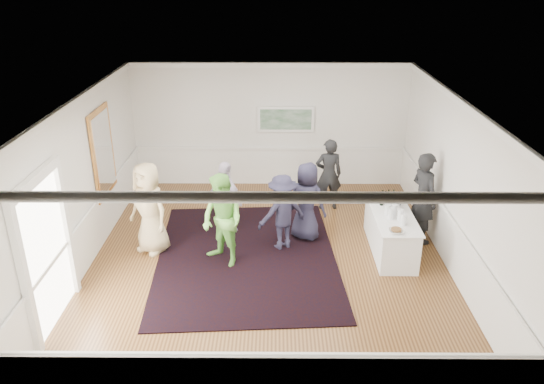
{
  "coord_description": "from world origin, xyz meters",
  "views": [
    {
      "loc": [
        0.14,
        -9.12,
        5.43
      ],
      "look_at": [
        0.08,
        0.2,
        1.39
      ],
      "focal_mm": 35.0,
      "sensor_mm": 36.0,
      "label": 1
    }
  ],
  "objects_px": {
    "bartender": "(424,198)",
    "ice_bucket": "(395,204)",
    "serving_table": "(391,231)",
    "guest_green": "(222,221)",
    "nut_bowl": "(396,231)",
    "guest_dark_b": "(329,174)",
    "guest_dark_a": "(282,212)",
    "guest_lilac": "(226,198)",
    "guest_navy": "(307,202)",
    "guest_tan": "(149,208)"
  },
  "relations": [
    {
      "from": "bartender",
      "to": "ice_bucket",
      "type": "relative_size",
      "value": 7.53
    },
    {
      "from": "guest_lilac",
      "to": "guest_navy",
      "type": "xyz_separation_m",
      "value": [
        1.71,
        -0.23,
        0.03
      ]
    },
    {
      "from": "bartender",
      "to": "guest_lilac",
      "type": "xyz_separation_m",
      "value": [
        -4.11,
        0.32,
        -0.16
      ]
    },
    {
      "from": "guest_dark_a",
      "to": "nut_bowl",
      "type": "distance_m",
      "value": 2.3
    },
    {
      "from": "serving_table",
      "to": "guest_lilac",
      "type": "relative_size",
      "value": 1.27
    },
    {
      "from": "bartender",
      "to": "guest_lilac",
      "type": "relative_size",
      "value": 1.2
    },
    {
      "from": "guest_green",
      "to": "guest_dark_b",
      "type": "height_order",
      "value": "guest_green"
    },
    {
      "from": "ice_bucket",
      "to": "nut_bowl",
      "type": "height_order",
      "value": "ice_bucket"
    },
    {
      "from": "serving_table",
      "to": "guest_dark_b",
      "type": "xyz_separation_m",
      "value": [
        -1.09,
        2.03,
        0.44
      ]
    },
    {
      "from": "guest_tan",
      "to": "guest_dark_a",
      "type": "relative_size",
      "value": 1.19
    },
    {
      "from": "serving_table",
      "to": "guest_dark_b",
      "type": "distance_m",
      "value": 2.35
    },
    {
      "from": "guest_navy",
      "to": "guest_dark_b",
      "type": "bearing_deg",
      "value": -82.19
    },
    {
      "from": "guest_dark_b",
      "to": "guest_dark_a",
      "type": "bearing_deg",
      "value": 55.51
    },
    {
      "from": "bartender",
      "to": "guest_green",
      "type": "height_order",
      "value": "bartender"
    },
    {
      "from": "bartender",
      "to": "guest_navy",
      "type": "xyz_separation_m",
      "value": [
        -2.4,
        0.09,
        -0.13
      ]
    },
    {
      "from": "ice_bucket",
      "to": "bartender",
      "type": "bearing_deg",
      "value": 22.06
    },
    {
      "from": "nut_bowl",
      "to": "guest_dark_b",
      "type": "bearing_deg",
      "value": 109.15
    },
    {
      "from": "serving_table",
      "to": "nut_bowl",
      "type": "relative_size",
      "value": 7.46
    },
    {
      "from": "bartender",
      "to": "guest_tan",
      "type": "distance_m",
      "value": 5.59
    },
    {
      "from": "serving_table",
      "to": "guest_dark_a",
      "type": "relative_size",
      "value": 1.3
    },
    {
      "from": "serving_table",
      "to": "guest_tan",
      "type": "relative_size",
      "value": 1.09
    },
    {
      "from": "guest_green",
      "to": "guest_dark_b",
      "type": "relative_size",
      "value": 1.07
    },
    {
      "from": "guest_lilac",
      "to": "guest_dark_b",
      "type": "height_order",
      "value": "guest_dark_b"
    },
    {
      "from": "serving_table",
      "to": "guest_dark_a",
      "type": "distance_m",
      "value": 2.24
    },
    {
      "from": "guest_dark_a",
      "to": "guest_navy",
      "type": "height_order",
      "value": "guest_navy"
    },
    {
      "from": "guest_tan",
      "to": "bartender",
      "type": "bearing_deg",
      "value": 40.07
    },
    {
      "from": "guest_tan",
      "to": "ice_bucket",
      "type": "relative_size",
      "value": 7.32
    },
    {
      "from": "guest_dark_a",
      "to": "guest_navy",
      "type": "bearing_deg",
      "value": -167.71
    },
    {
      "from": "bartender",
      "to": "guest_lilac",
      "type": "height_order",
      "value": "bartender"
    },
    {
      "from": "guest_tan",
      "to": "nut_bowl",
      "type": "bearing_deg",
      "value": 25.83
    },
    {
      "from": "guest_green",
      "to": "guest_navy",
      "type": "distance_m",
      "value": 1.97
    },
    {
      "from": "ice_bucket",
      "to": "guest_tan",
      "type": "bearing_deg",
      "value": -177.55
    },
    {
      "from": "guest_navy",
      "to": "guest_lilac",
      "type": "bearing_deg",
      "value": 21.4
    },
    {
      "from": "guest_tan",
      "to": "guest_dark_b",
      "type": "relative_size",
      "value": 1.1
    },
    {
      "from": "guest_tan",
      "to": "ice_bucket",
      "type": "distance_m",
      "value": 4.93
    },
    {
      "from": "guest_tan",
      "to": "guest_lilac",
      "type": "xyz_separation_m",
      "value": [
        1.45,
        0.79,
        -0.13
      ]
    },
    {
      "from": "ice_bucket",
      "to": "serving_table",
      "type": "bearing_deg",
      "value": -113.1
    },
    {
      "from": "serving_table",
      "to": "ice_bucket",
      "type": "bearing_deg",
      "value": 66.9
    },
    {
      "from": "bartender",
      "to": "guest_navy",
      "type": "bearing_deg",
      "value": 64.2
    },
    {
      "from": "bartender",
      "to": "guest_dark_b",
      "type": "bearing_deg",
      "value": 24.81
    },
    {
      "from": "guest_lilac",
      "to": "guest_dark_a",
      "type": "bearing_deg",
      "value": -165.27
    },
    {
      "from": "guest_tan",
      "to": "guest_lilac",
      "type": "height_order",
      "value": "guest_tan"
    },
    {
      "from": "guest_dark_a",
      "to": "guest_navy",
      "type": "distance_m",
      "value": 0.67
    },
    {
      "from": "guest_lilac",
      "to": "guest_green",
      "type": "bearing_deg",
      "value": 135.55
    },
    {
      "from": "bartender",
      "to": "nut_bowl",
      "type": "relative_size",
      "value": 7.05
    },
    {
      "from": "serving_table",
      "to": "bartender",
      "type": "relative_size",
      "value": 1.06
    },
    {
      "from": "bartender",
      "to": "nut_bowl",
      "type": "bearing_deg",
      "value": 123.24
    },
    {
      "from": "serving_table",
      "to": "guest_green",
      "type": "distance_m",
      "value": 3.43
    },
    {
      "from": "guest_green",
      "to": "guest_dark_a",
      "type": "distance_m",
      "value": 1.31
    },
    {
      "from": "guest_dark_a",
      "to": "guest_dark_b",
      "type": "distance_m",
      "value": 2.23
    }
  ]
}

